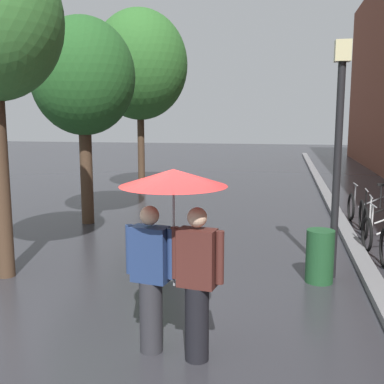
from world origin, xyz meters
name	(u,v)px	position (x,y,z in m)	size (l,w,h in m)	color
ground_plane	(130,337)	(0.00, 0.00, 0.00)	(80.00, 80.00, 0.00)	#2D2D33
kerb_strip	(329,199)	(3.20, 10.00, 0.06)	(0.30, 36.00, 0.12)	slate
street_tree_1	(83,78)	(-2.96, 5.67, 3.52)	(2.46, 2.46, 4.94)	#473323
street_tree_2	(140,65)	(-2.98, 10.32, 4.28)	(3.16, 3.16, 6.09)	#473323
parked_bicycle_4	(372,206)	(4.00, 7.23, 0.38)	(1.12, 0.76, 0.96)	black
couple_under_umbrella	(173,232)	(0.62, -0.31, 1.40)	(1.15, 1.15, 2.08)	#2D2D33
street_lamp_post	(338,141)	(2.60, 2.68, 2.24)	(0.24, 0.24, 3.77)	black
litter_bin	(320,256)	(2.37, 2.41, 0.42)	(0.44, 0.44, 0.85)	#1E4C28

